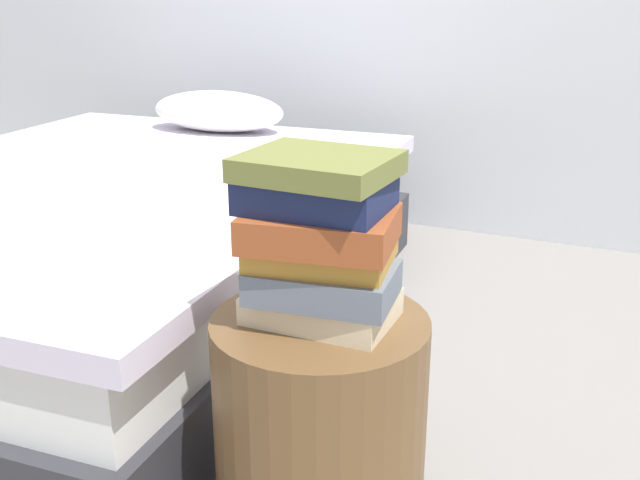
# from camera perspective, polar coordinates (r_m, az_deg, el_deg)

# --- Properties ---
(bed) EXTENTS (1.65, 2.09, 0.62)m
(bed) POSITION_cam_1_polar(r_m,az_deg,el_deg) (2.52, -15.87, -0.29)
(bed) COLOR #2D2D33
(bed) RESTS_ON ground_plane
(side_table) EXTENTS (0.41, 0.41, 0.45)m
(side_table) POSITION_cam_1_polar(r_m,az_deg,el_deg) (1.49, -0.00, -14.01)
(side_table) COLOR brown
(side_table) RESTS_ON ground_plane
(book_cream) EXTENTS (0.26, 0.18, 0.05)m
(book_cream) POSITION_cam_1_polar(r_m,az_deg,el_deg) (1.37, 0.12, -5.04)
(book_cream) COLOR beige
(book_cream) RESTS_ON side_table
(book_slate) EXTENTS (0.27, 0.20, 0.06)m
(book_slate) POSITION_cam_1_polar(r_m,az_deg,el_deg) (1.33, 0.25, -3.25)
(book_slate) COLOR slate
(book_slate) RESTS_ON book_cream
(book_ochre) EXTENTS (0.27, 0.22, 0.04)m
(book_ochre) POSITION_cam_1_polar(r_m,az_deg,el_deg) (1.34, 0.05, -0.89)
(book_ochre) COLOR #B7842D
(book_ochre) RESTS_ON book_slate
(book_rust) EXTENTS (0.28, 0.23, 0.06)m
(book_rust) POSITION_cam_1_polar(r_m,az_deg,el_deg) (1.30, 0.03, 0.89)
(book_rust) COLOR #994723
(book_rust) RESTS_ON book_ochre
(book_navy) EXTENTS (0.25, 0.20, 0.06)m
(book_navy) POSITION_cam_1_polar(r_m,az_deg,el_deg) (1.29, -0.30, 3.59)
(book_navy) COLOR #19234C
(book_navy) RESTS_ON book_rust
(book_olive) EXTENTS (0.25, 0.22, 0.04)m
(book_olive) POSITION_cam_1_polar(r_m,az_deg,el_deg) (1.27, -0.02, 5.63)
(book_olive) COLOR olive
(book_olive) RESTS_ON book_navy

